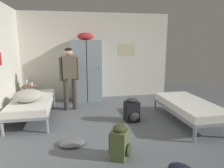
{
  "coord_description": "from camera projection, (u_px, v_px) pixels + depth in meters",
  "views": [
    {
      "loc": [
        -0.83,
        -3.9,
        1.82
      ],
      "look_at": [
        0.0,
        0.28,
        0.95
      ],
      "focal_mm": 33.58,
      "sensor_mm": 36.0,
      "label": 1
    }
  ],
  "objects": [
    {
      "name": "locker_bank",
      "position": [
        86.0,
        70.0,
        6.41
      ],
      "size": [
        0.9,
        0.55,
        2.07
      ],
      "color": "#8C99A3",
      "rests_on": "ground_plane"
    },
    {
      "name": "bedding_heap",
      "position": [
        28.0,
        96.0,
        4.69
      ],
      "size": [
        0.63,
        0.62,
        0.27
      ],
      "color": "#B7B2A8",
      "rests_on": "bed_left_rear"
    },
    {
      "name": "clothes_pile_grey",
      "position": [
        72.0,
        143.0,
        3.75
      ],
      "size": [
        0.47,
        0.38,
        0.08
      ],
      "color": "slate",
      "rests_on": "ground_plane"
    },
    {
      "name": "backpack_black",
      "position": [
        132.0,
        110.0,
        4.82
      ],
      "size": [
        0.35,
        0.36,
        0.55
      ],
      "color": "black",
      "rests_on": "ground_plane"
    },
    {
      "name": "bed_left_rear",
      "position": [
        32.0,
        103.0,
        4.98
      ],
      "size": [
        0.9,
        1.9,
        0.49
      ],
      "color": "gray",
      "rests_on": "ground_plane"
    },
    {
      "name": "room_backdrop",
      "position": [
        52.0,
        61.0,
        5.0
      ],
      "size": [
        4.74,
        5.62,
        2.69
      ],
      "color": "silver",
      "rests_on": "ground_plane"
    },
    {
      "name": "person_traveler",
      "position": [
        69.0,
        73.0,
        5.5
      ],
      "size": [
        0.52,
        0.26,
        1.66
      ],
      "color": "#3D3833",
      "rests_on": "ground_plane"
    },
    {
      "name": "backpack_olive",
      "position": [
        120.0,
        142.0,
        3.31
      ],
      "size": [
        0.41,
        0.4,
        0.55
      ],
      "color": "#566038",
      "rests_on": "ground_plane"
    },
    {
      "name": "water_bottle",
      "position": [
        26.0,
        82.0,
        5.98
      ],
      "size": [
        0.07,
        0.07,
        0.21
      ],
      "color": "white",
      "rests_on": "shelf_unit"
    },
    {
      "name": "bed_right",
      "position": [
        189.0,
        106.0,
        4.73
      ],
      "size": [
        0.9,
        1.9,
        0.49
      ],
      "color": "gray",
      "rests_on": "ground_plane"
    },
    {
      "name": "shelf_unit",
      "position": [
        30.0,
        93.0,
        6.04
      ],
      "size": [
        0.38,
        0.3,
        0.57
      ],
      "color": "#99704C",
      "rests_on": "ground_plane"
    },
    {
      "name": "lotion_bottle",
      "position": [
        32.0,
        84.0,
        5.96
      ],
      "size": [
        0.06,
        0.06,
        0.15
      ],
      "color": "white",
      "rests_on": "shelf_unit"
    },
    {
      "name": "ground_plane",
      "position": [
        115.0,
        132.0,
        4.27
      ],
      "size": [
        8.9,
        8.9,
        0.0
      ],
      "primitive_type": "plane",
      "color": "slate"
    }
  ]
}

